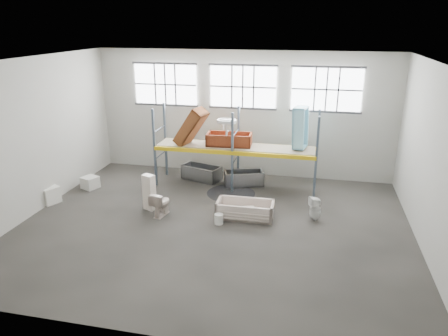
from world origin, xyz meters
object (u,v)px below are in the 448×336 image
(bathtub_beige, at_px, (245,210))
(cistern_tall, at_px, (149,192))
(bucket, at_px, (219,219))
(carton_near, at_px, (49,194))
(rust_tub_flat, at_px, (229,139))
(blue_tub_upright, at_px, (300,128))
(toilet_beige, at_px, (161,203))
(toilet_white, at_px, (315,209))
(steel_tub_right, at_px, (244,178))
(steel_tub_left, at_px, (202,173))

(bathtub_beige, bearing_deg, cistern_tall, -179.93)
(cistern_tall, distance_m, bucket, 2.63)
(bathtub_beige, height_order, carton_near, carton_near)
(rust_tub_flat, bearing_deg, bathtub_beige, -68.04)
(bathtub_beige, relative_size, blue_tub_upright, 1.22)
(bucket, bearing_deg, blue_tub_upright, 57.06)
(bathtub_beige, relative_size, bucket, 5.65)
(blue_tub_upright, distance_m, bucket, 4.68)
(toilet_beige, relative_size, rust_tub_flat, 0.49)
(blue_tub_upright, height_order, carton_near, blue_tub_upright)
(bathtub_beige, xyz_separation_m, cistern_tall, (-3.25, -0.07, 0.34))
(toilet_white, relative_size, blue_tub_upright, 0.53)
(toilet_beige, height_order, cistern_tall, cistern_tall)
(toilet_beige, height_order, blue_tub_upright, blue_tub_upright)
(steel_tub_right, bearing_deg, blue_tub_upright, -1.19)
(cistern_tall, height_order, rust_tub_flat, rust_tub_flat)
(cistern_tall, distance_m, blue_tub_upright, 5.84)
(toilet_white, distance_m, blue_tub_upright, 3.30)
(steel_tub_right, relative_size, rust_tub_flat, 0.88)
(toilet_white, distance_m, carton_near, 9.18)
(toilet_white, distance_m, rust_tub_flat, 4.36)
(blue_tub_upright, bearing_deg, steel_tub_right, 178.81)
(cistern_tall, xyz_separation_m, toilet_white, (5.46, 0.36, -0.22))
(toilet_beige, height_order, steel_tub_left, toilet_beige)
(cistern_tall, xyz_separation_m, steel_tub_right, (2.72, 2.93, -0.34))
(steel_tub_left, bearing_deg, cistern_tall, -106.74)
(steel_tub_right, bearing_deg, bathtub_beige, -79.40)
(rust_tub_flat, bearing_deg, blue_tub_upright, 1.58)
(steel_tub_right, height_order, bucket, steel_tub_right)
(cistern_tall, bearing_deg, rust_tub_flat, 75.93)
(toilet_beige, distance_m, toilet_white, 4.98)
(steel_tub_left, relative_size, steel_tub_right, 1.03)
(toilet_beige, distance_m, steel_tub_left, 3.54)
(blue_tub_upright, distance_m, carton_near, 9.25)
(cistern_tall, bearing_deg, steel_tub_left, 96.57)
(bucket, bearing_deg, toilet_white, 17.50)
(toilet_beige, bearing_deg, carton_near, 7.90)
(toilet_white, bearing_deg, rust_tub_flat, -149.79)
(steel_tub_left, xyz_separation_m, rust_tub_flat, (1.20, -0.34, 1.54))
(toilet_beige, relative_size, toilet_white, 1.05)
(bathtub_beige, xyz_separation_m, steel_tub_left, (-2.30, 3.08, 0.01))
(toilet_beige, distance_m, steel_tub_right, 3.95)
(bathtub_beige, distance_m, toilet_beige, 2.76)
(bucket, bearing_deg, steel_tub_right, 86.86)
(bathtub_beige, relative_size, carton_near, 2.72)
(steel_tub_left, height_order, carton_near, carton_near)
(bathtub_beige, xyz_separation_m, steel_tub_right, (-0.53, 2.85, 0.00))
(rust_tub_flat, bearing_deg, steel_tub_right, 11.35)
(steel_tub_left, height_order, bucket, steel_tub_left)
(steel_tub_right, xyz_separation_m, rust_tub_flat, (-0.57, -0.11, 1.55))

